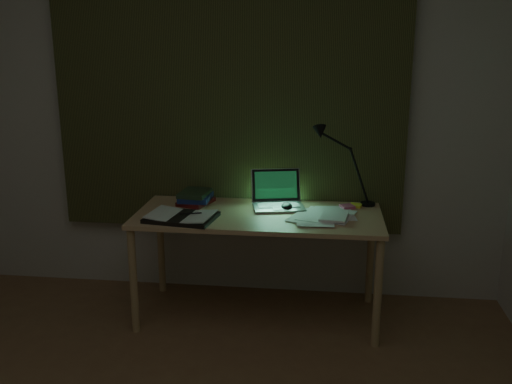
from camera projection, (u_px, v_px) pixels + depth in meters
wall_back at (229, 104)px, 3.59m from camera, size 3.50×0.00×2.50m
curtain at (228, 72)px, 3.50m from camera, size 2.20×0.06×2.00m
desk at (258, 266)px, 3.42m from camera, size 1.44×0.63×0.66m
laptop at (279, 191)px, 3.41m from camera, size 0.37×0.40×0.22m
open_textbook at (181, 217)px, 3.23m from camera, size 0.41×0.32×0.03m
book_stack at (194, 197)px, 3.52m from camera, size 0.21×0.24×0.09m
loose_papers at (325, 216)px, 3.27m from camera, size 0.34×0.36×0.02m
mouse at (287, 206)px, 3.41m from camera, size 0.07×0.11×0.04m
sticky_yellow at (356, 205)px, 3.48m from camera, size 0.09×0.09×0.01m
sticky_pink at (347, 207)px, 3.45m from camera, size 0.10×0.10×0.02m
desk_lamp at (370, 167)px, 3.44m from camera, size 0.37×0.32×0.48m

